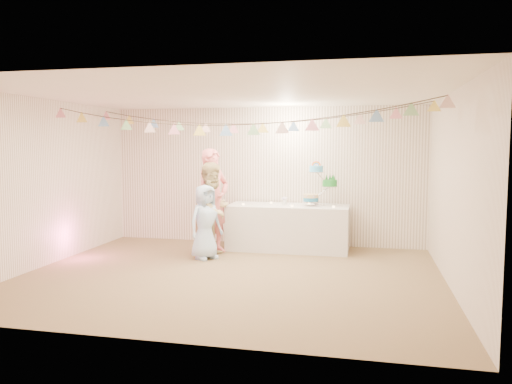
% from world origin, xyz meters
% --- Properties ---
extents(floor, '(6.00, 6.00, 0.00)m').
position_xyz_m(floor, '(0.00, 0.00, 0.00)').
color(floor, brown).
rests_on(floor, ground).
extents(ceiling, '(6.00, 6.00, 0.00)m').
position_xyz_m(ceiling, '(0.00, 0.00, 2.60)').
color(ceiling, white).
rests_on(ceiling, ground).
extents(back_wall, '(6.00, 6.00, 0.00)m').
position_xyz_m(back_wall, '(0.00, 2.50, 1.30)').
color(back_wall, white).
rests_on(back_wall, ground).
extents(front_wall, '(6.00, 6.00, 0.00)m').
position_xyz_m(front_wall, '(0.00, -2.50, 1.30)').
color(front_wall, white).
rests_on(front_wall, ground).
extents(left_wall, '(5.00, 5.00, 0.00)m').
position_xyz_m(left_wall, '(-3.00, 0.00, 1.30)').
color(left_wall, white).
rests_on(left_wall, ground).
extents(right_wall, '(5.00, 5.00, 0.00)m').
position_xyz_m(right_wall, '(3.00, 0.00, 1.30)').
color(right_wall, white).
rests_on(right_wall, ground).
extents(table, '(2.16, 0.86, 0.81)m').
position_xyz_m(table, '(0.53, 2.01, 0.40)').
color(table, silver).
rests_on(table, floor).
extents(cake_stand, '(0.66, 0.39, 0.74)m').
position_xyz_m(cake_stand, '(1.08, 2.06, 1.12)').
color(cake_stand, silver).
rests_on(cake_stand, table).
extents(cake_bottom, '(0.31, 0.31, 0.15)m').
position_xyz_m(cake_bottom, '(0.93, 2.00, 0.84)').
color(cake_bottom, teal).
rests_on(cake_bottom, cake_stand).
extents(cake_middle, '(0.27, 0.27, 0.22)m').
position_xyz_m(cake_middle, '(1.26, 2.15, 1.11)').
color(cake_middle, '#1C842B').
rests_on(cake_middle, cake_stand).
extents(cake_top_tier, '(0.25, 0.25, 0.19)m').
position_xyz_m(cake_top_tier, '(1.02, 2.03, 1.38)').
color(cake_top_tier, '#50BEFE').
rests_on(cake_top_tier, cake_stand).
extents(platter, '(0.31, 0.31, 0.02)m').
position_xyz_m(platter, '(-0.04, 1.96, 0.76)').
color(platter, white).
rests_on(platter, table).
extents(posy, '(0.13, 0.13, 0.14)m').
position_xyz_m(posy, '(0.45, 2.06, 0.82)').
color(posy, white).
rests_on(posy, table).
extents(person_adult_a, '(0.74, 0.80, 1.83)m').
position_xyz_m(person_adult_a, '(-0.72, 1.47, 0.91)').
color(person_adult_a, '#EE7C7E').
rests_on(person_adult_a, floor).
extents(person_adult_b, '(0.82, 0.93, 1.60)m').
position_xyz_m(person_adult_b, '(-0.64, 1.22, 0.80)').
color(person_adult_b, '#D2BC81').
rests_on(person_adult_b, floor).
extents(person_child, '(0.67, 0.72, 1.24)m').
position_xyz_m(person_child, '(-0.70, 0.96, 0.62)').
color(person_child, '#B3D7FD').
rests_on(person_child, floor).
extents(bunting_back, '(5.60, 1.10, 0.40)m').
position_xyz_m(bunting_back, '(0.00, 1.10, 2.35)').
color(bunting_back, pink).
rests_on(bunting_back, ceiling).
extents(bunting_front, '(5.60, 0.90, 0.36)m').
position_xyz_m(bunting_front, '(0.00, -0.20, 2.32)').
color(bunting_front, '#72A5E5').
rests_on(bunting_front, ceiling).
extents(tealight_0, '(0.04, 0.04, 0.03)m').
position_xyz_m(tealight_0, '(-0.27, 1.86, 0.82)').
color(tealight_0, '#FFD88C').
rests_on(tealight_0, table).
extents(tealight_1, '(0.04, 0.04, 0.03)m').
position_xyz_m(tealight_1, '(0.18, 2.19, 0.82)').
color(tealight_1, '#FFD88C').
rests_on(tealight_1, table).
extents(tealight_2, '(0.04, 0.04, 0.03)m').
position_xyz_m(tealight_2, '(0.63, 1.79, 0.82)').
color(tealight_2, '#FFD88C').
rests_on(tealight_2, table).
extents(tealight_3, '(0.04, 0.04, 0.03)m').
position_xyz_m(tealight_3, '(0.88, 2.23, 0.82)').
color(tealight_3, '#FFD88C').
rests_on(tealight_3, table).
extents(tealight_4, '(0.04, 0.04, 0.03)m').
position_xyz_m(tealight_4, '(1.35, 1.83, 0.82)').
color(tealight_4, '#FFD88C').
rests_on(tealight_4, table).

